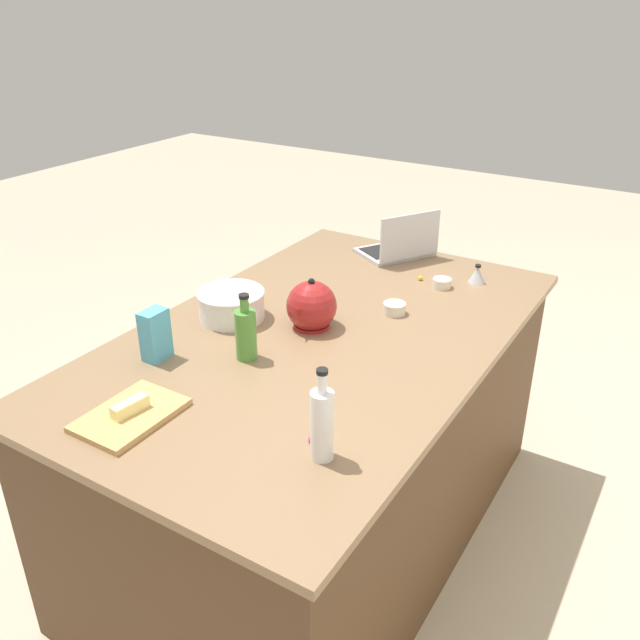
# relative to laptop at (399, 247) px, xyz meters

# --- Properties ---
(ground_plane) EXTENTS (12.00, 12.00, 0.00)m
(ground_plane) POSITION_rel_laptop_xyz_m (0.82, 0.09, -0.95)
(ground_plane) COLOR #B7A88E
(island_counter) EXTENTS (1.93, 1.16, 0.90)m
(island_counter) POSITION_rel_laptop_xyz_m (0.82, 0.09, -0.50)
(island_counter) COLOR #4C331E
(island_counter) RESTS_ON ground
(laptop) EXTENTS (0.38, 0.35, 0.22)m
(laptop) POSITION_rel_laptop_xyz_m (0.00, 0.00, 0.00)
(laptop) COLOR #B7B7BC
(laptop) RESTS_ON island_counter
(mixing_bowl_large) EXTENTS (0.25, 0.25, 0.11)m
(mixing_bowl_large) POSITION_rel_laptop_xyz_m (0.89, -0.25, 0.01)
(mixing_bowl_large) COLOR white
(mixing_bowl_large) RESTS_ON island_counter
(bottle_vinegar) EXTENTS (0.06, 0.06, 0.26)m
(bottle_vinegar) POSITION_rel_laptop_xyz_m (1.40, 0.46, 0.06)
(bottle_vinegar) COLOR white
(bottle_vinegar) RESTS_ON island_counter
(bottle_olive) EXTENTS (0.07, 0.07, 0.23)m
(bottle_olive) POSITION_rel_laptop_xyz_m (1.09, -0.02, 0.04)
(bottle_olive) COLOR #4C8C38
(bottle_olive) RESTS_ON island_counter
(kettle) EXTENTS (0.21, 0.18, 0.20)m
(kettle) POSITION_rel_laptop_xyz_m (0.79, 0.04, 0.03)
(kettle) COLOR maroon
(kettle) RESTS_ON island_counter
(cutting_board) EXTENTS (0.29, 0.20, 0.02)m
(cutting_board) POSITION_rel_laptop_xyz_m (1.54, -0.09, -0.04)
(cutting_board) COLOR tan
(cutting_board) RESTS_ON island_counter
(butter_stick_left) EXTENTS (0.11, 0.05, 0.04)m
(butter_stick_left) POSITION_rel_laptop_xyz_m (1.54, -0.09, -0.01)
(butter_stick_left) COLOR #F4E58C
(butter_stick_left) RESTS_ON cutting_board
(ramekin_small) EXTENTS (0.08, 0.08, 0.04)m
(ramekin_small) POSITION_rel_laptop_xyz_m (0.54, 0.24, -0.03)
(ramekin_small) COLOR beige
(ramekin_small) RESTS_ON island_counter
(ramekin_medium) EXTENTS (0.07, 0.07, 0.04)m
(ramekin_medium) POSITION_rel_laptop_xyz_m (0.22, 0.30, -0.03)
(ramekin_medium) COLOR beige
(ramekin_medium) RESTS_ON island_counter
(kitchen_timer) EXTENTS (0.07, 0.07, 0.08)m
(kitchen_timer) POSITION_rel_laptop_xyz_m (0.10, 0.40, -0.01)
(kitchen_timer) COLOR #B2B2B7
(kitchen_timer) RESTS_ON island_counter
(candy_bag) EXTENTS (0.09, 0.06, 0.17)m
(candy_bag) POSITION_rel_laptop_xyz_m (1.25, -0.27, 0.04)
(candy_bag) COLOR #4CA5CC
(candy_bag) RESTS_ON island_counter
(candy_0) EXTENTS (0.02, 0.02, 0.02)m
(candy_0) POSITION_rel_laptop_xyz_m (1.37, 0.40, -0.04)
(candy_0) COLOR #CC3399
(candy_0) RESTS_ON island_counter
(candy_1) EXTENTS (0.02, 0.02, 0.02)m
(candy_1) POSITION_rel_laptop_xyz_m (0.89, -0.30, -0.04)
(candy_1) COLOR red
(candy_1) RESTS_ON island_counter
(candy_2) EXTENTS (0.02, 0.02, 0.02)m
(candy_2) POSITION_rel_laptop_xyz_m (0.20, 0.19, -0.04)
(candy_2) COLOR yellow
(candy_2) RESTS_ON island_counter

